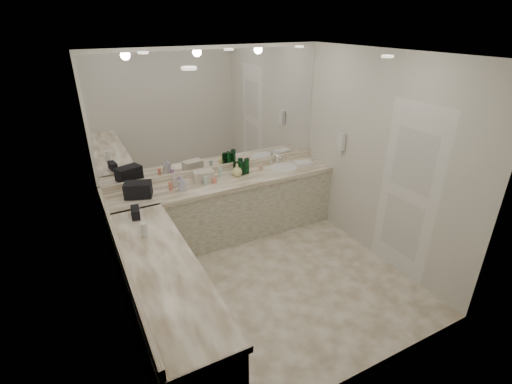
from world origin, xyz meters
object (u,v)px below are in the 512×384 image
cream_cosmetic_case (204,176)px  soap_bottle_c (237,170)px  sink (284,168)px  soap_bottle_b (182,183)px  wall_phone (341,142)px  black_toiletry_bag (138,190)px  hand_towel (303,163)px  soap_bottle_a (174,180)px

cream_cosmetic_case → soap_bottle_c: size_ratio=1.46×
sink → soap_bottle_b: (-1.58, -0.07, 0.11)m
wall_phone → soap_bottle_c: size_ratio=1.32×
black_toiletry_bag → hand_towel: black_toiletry_bag is taller
hand_towel → soap_bottle_b: 1.90m
cream_cosmetic_case → hand_towel: bearing=7.4°
cream_cosmetic_case → soap_bottle_b: 0.37m
wall_phone → black_toiletry_bag: size_ratio=0.75×
cream_cosmetic_case → soap_bottle_a: soap_bottle_a is taller
black_toiletry_bag → soap_bottle_c: size_ratio=1.76×
wall_phone → cream_cosmetic_case: 1.96m
sink → soap_bottle_a: bearing=177.3°
cream_cosmetic_case → soap_bottle_a: 0.40m
sink → hand_towel: size_ratio=1.66×
black_toiletry_bag → soap_bottle_a: (0.48, 0.08, 0.01)m
wall_phone → soap_bottle_c: bearing=158.6°
black_toiletry_bag → cream_cosmetic_case: black_toiletry_bag is taller
soap_bottle_b → wall_phone: bearing=-11.3°
wall_phone → soap_bottle_b: size_ratio=1.19×
cream_cosmetic_case → soap_bottle_a: (-0.40, 0.01, 0.02)m
sink → soap_bottle_b: soap_bottle_b is taller
soap_bottle_a → hand_towel: bearing=-3.0°
hand_towel → wall_phone: bearing=-59.5°
sink → soap_bottle_a: soap_bottle_a is taller
wall_phone → sink: bearing=140.4°
soap_bottle_a → soap_bottle_b: soap_bottle_b is taller
soap_bottle_c → soap_bottle_a: bearing=177.2°
black_toiletry_bag → cream_cosmetic_case: (0.88, 0.07, -0.01)m
soap_bottle_a → soap_bottle_b: 0.15m
black_toiletry_bag → soap_bottle_a: bearing=10.1°
wall_phone → hand_towel: 0.70m
sink → soap_bottle_c: 0.76m
hand_towel → soap_bottle_c: (-1.08, 0.06, 0.07)m
black_toiletry_bag → soap_bottle_c: (1.36, 0.04, -0.00)m
hand_towel → soap_bottle_b: (-1.90, -0.04, 0.08)m
hand_towel → sink: bearing=175.4°
soap_bottle_c → wall_phone: bearing=-21.4°
hand_towel → soap_bottle_a: (-1.96, 0.10, 0.08)m
cream_cosmetic_case → soap_bottle_b: soap_bottle_b is taller
black_toiletry_bag → hand_towel: bearing=-0.4°
cream_cosmetic_case → sink: bearing=7.8°
cream_cosmetic_case → soap_bottle_c: bearing=7.0°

